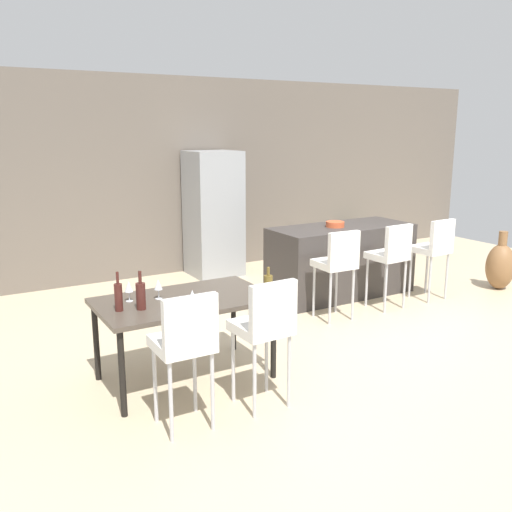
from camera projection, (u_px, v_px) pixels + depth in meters
name	position (u px, v px, depth m)	size (l,w,h in m)	color
ground_plane	(360.00, 318.00, 6.47)	(10.00, 10.00, 0.00)	#C6B28E
back_wall	(233.00, 174.00, 8.77)	(10.00, 0.12, 2.90)	#665B51
kitchen_island	(341.00, 260.00, 7.31)	(1.91, 0.79, 0.92)	#383330
bar_chair_left	(338.00, 261.00, 6.26)	(0.41, 0.41, 1.05)	white
bar_chair_middle	(391.00, 253.00, 6.66)	(0.42, 0.42, 1.05)	white
bar_chair_right	(434.00, 246.00, 7.03)	(0.42, 0.42, 1.05)	white
dining_table	(184.00, 305.00, 4.76)	(1.47, 0.86, 0.74)	#4C4238
dining_chair_near	(185.00, 340.00, 3.93)	(0.40, 0.40, 1.05)	white
dining_chair_far	(265.00, 324.00, 4.25)	(0.41, 0.41, 1.05)	white
wine_bottle_near	(118.00, 296.00, 4.39)	(0.06, 0.06, 0.32)	#471E19
wine_bottle_inner	(268.00, 286.00, 4.72)	(0.08, 0.08, 0.28)	brown
wine_bottle_middle	(141.00, 295.00, 4.43)	(0.08, 0.08, 0.32)	#471E19
wine_glass_left	(192.00, 296.00, 4.39)	(0.07, 0.07, 0.17)	silver
wine_glass_right	(158.00, 285.00, 4.70)	(0.07, 0.07, 0.17)	silver
wine_glass_far	(129.00, 287.00, 4.64)	(0.07, 0.07, 0.17)	silver
refrigerator	(213.00, 214.00, 8.24)	(0.72, 0.68, 1.84)	#939699
fruit_bowl	(335.00, 224.00, 7.13)	(0.24, 0.24, 0.07)	#C6512D
floor_vase	(500.00, 266.00, 7.59)	(0.38, 0.38, 0.80)	brown
potted_plant	(357.00, 236.00, 9.75)	(0.34, 0.34, 0.54)	#38383D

